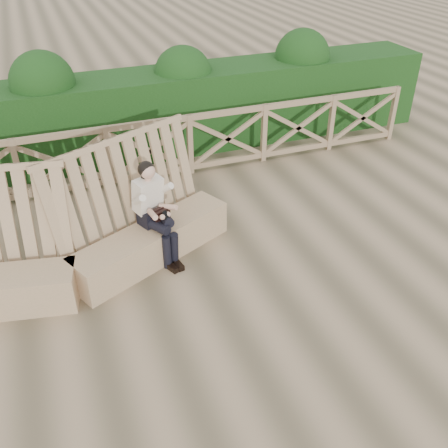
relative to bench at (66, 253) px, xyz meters
name	(u,v)px	position (x,y,z in m)	size (l,w,h in m)	color
ground	(222,305)	(1.67, -1.19, -0.41)	(60.00, 60.00, 0.00)	brown
bench	(66,253)	(0.00, 0.00, 0.00)	(4.61, 1.70, 1.62)	#947B54
woman	(154,208)	(1.20, 0.12, 0.35)	(0.53, 0.85, 1.39)	black
guardrail	(150,151)	(1.67, 2.31, 0.14)	(10.10, 0.09, 1.10)	#82684B
hedge	(134,116)	(1.67, 3.51, 0.34)	(12.00, 1.20, 1.50)	black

